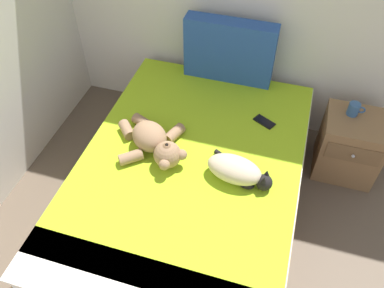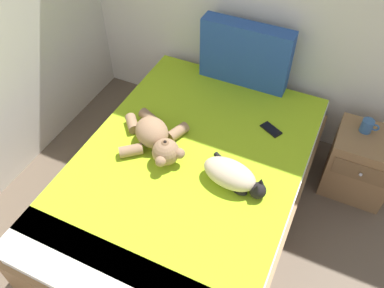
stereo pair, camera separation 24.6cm
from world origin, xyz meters
TOP-DOWN VIEW (x-y plane):
  - bed at (1.34, 3.24)m, footprint 1.43×2.04m
  - patterned_cushion at (1.37, 4.17)m, footprint 0.67×0.14m
  - cat at (1.65, 3.20)m, footprint 0.42×0.29m
  - teddy_bear at (1.10, 3.27)m, footprint 0.55×0.46m
  - cell_phone at (1.73, 3.74)m, footprint 0.16×0.13m
  - nightstand at (2.38, 3.95)m, footprint 0.44×0.42m
  - mug at (2.32, 4.01)m, footprint 0.12×0.08m

SIDE VIEW (x-z plane):
  - bed at x=1.34m, z-range 0.00..0.51m
  - nightstand at x=2.38m, z-range 0.00..0.51m
  - cell_phone at x=1.73m, z-range 0.52..0.53m
  - mug at x=2.32m, z-range 0.51..0.61m
  - cat at x=1.65m, z-range 0.51..0.66m
  - teddy_bear at x=1.10m, z-range 0.50..0.69m
  - patterned_cushion at x=1.37m, z-range 0.52..1.00m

